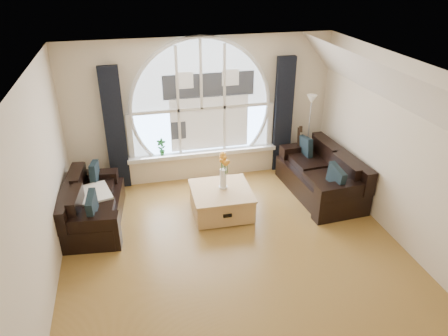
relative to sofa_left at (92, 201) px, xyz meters
The scene contains 20 objects.
ground 2.56m from the sofa_left, 35.67° to the right, with size 5.00×5.50×0.01m, color brown.
ceiling 3.42m from the sofa_left, 35.67° to the right, with size 5.00×5.50×0.01m, color silver.
wall_back 2.60m from the sofa_left, 31.87° to the left, with size 5.00×0.01×2.70m, color beige.
wall_left 1.81m from the sofa_left, 106.88° to the right, with size 0.01×5.50×2.70m, color beige.
wall_right 4.88m from the sofa_left, 17.93° to the right, with size 0.01×5.50×2.70m, color beige.
attic_slope 4.91m from the sofa_left, 19.11° to the right, with size 0.92×5.50×0.72m, color silver.
arched_window 2.70m from the sofa_left, 31.26° to the left, with size 2.60×0.06×2.15m, color silver.
window_sill 2.37m from the sofa_left, 29.82° to the left, with size 2.90×0.22×0.08m, color white.
window_frame 2.68m from the sofa_left, 30.65° to the left, with size 2.76×0.08×2.15m, color white.
neighbor_house 2.75m from the sofa_left, 29.21° to the left, with size 1.70×0.02×1.50m, color silver.
curtain_left 1.45m from the sofa_left, 68.61° to the left, with size 0.35×0.12×2.30m, color black.
curtain_right 3.90m from the sofa_left, 17.57° to the left, with size 0.35×0.12×2.30m, color black.
sofa_left is the anchor object (origin of this frame).
sofa_right 4.00m from the sofa_left, ahead, with size 0.93×1.87×0.83m, color black.
coffee_chest 2.11m from the sofa_left, ahead, with size 0.99×0.99×0.49m, color tan.
throw_blanket 0.11m from the sofa_left, 71.78° to the left, with size 0.55×0.55×0.10m, color silver.
vase_flowers 2.19m from the sofa_left, ahead, with size 0.24×0.24×0.70m, color white.
floor_lamp 4.24m from the sofa_left, 12.71° to the left, with size 0.24×0.24×1.60m, color #B2B2B2.
guitar 3.97m from the sofa_left, 12.68° to the left, with size 0.36×0.24×1.06m, color #985E2A.
potted_plant 1.75m from the sofa_left, 43.16° to the left, with size 0.17×0.12×0.33m, color #1E6023.
Camera 1 is at (-1.32, -4.63, 3.96)m, focal length 33.57 mm.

